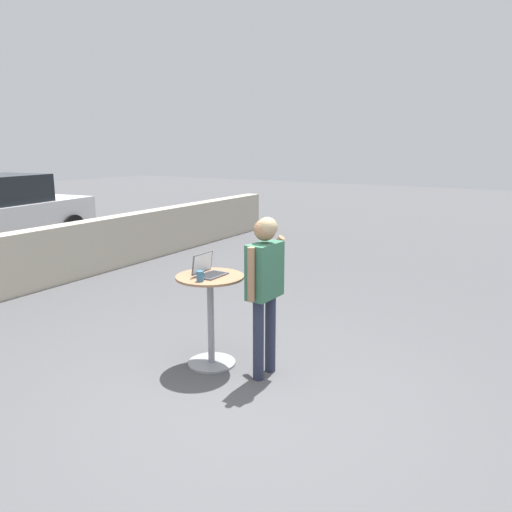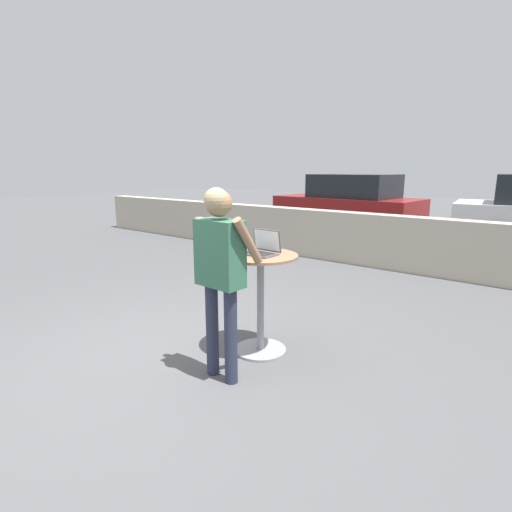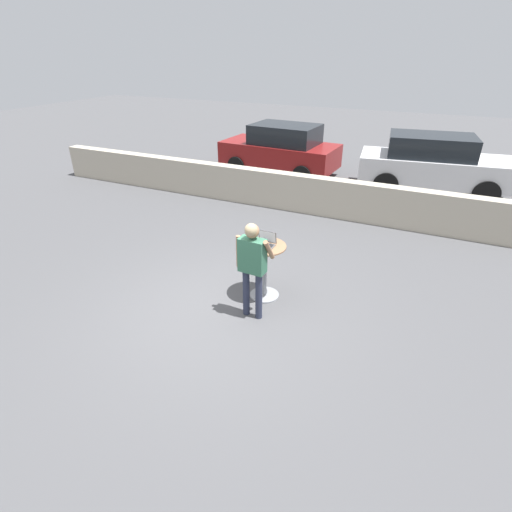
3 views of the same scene
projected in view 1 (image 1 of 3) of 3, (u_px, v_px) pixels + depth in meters
ground_plane at (249, 403)px, 4.59m from camera, size 50.00×50.00×0.00m
cafe_table at (211, 310)px, 5.27m from camera, size 0.72×0.72×0.99m
laptop at (208, 270)px, 5.19m from camera, size 0.33×0.26×0.23m
coffee_mug at (200, 276)px, 4.96m from camera, size 0.11×0.07×0.11m
standing_person at (265, 277)px, 4.92m from camera, size 0.56×0.35×1.64m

